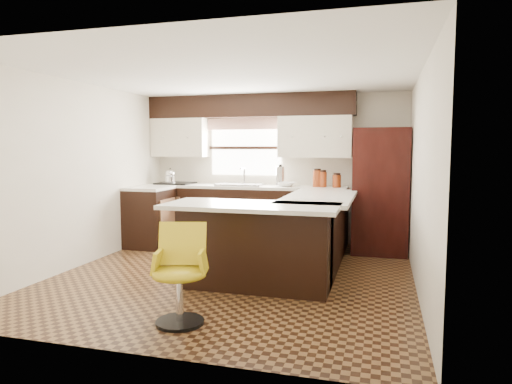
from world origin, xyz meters
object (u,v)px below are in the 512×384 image
(refrigerator, at_px, (381,191))
(peninsula_return, at_px, (255,247))
(bar_chair, at_px, (179,275))
(peninsula_long, at_px, (315,234))

(refrigerator, bearing_deg, peninsula_return, -121.36)
(refrigerator, xyz_separation_m, bar_chair, (-1.67, -3.36, -0.48))
(peninsula_long, xyz_separation_m, refrigerator, (0.79, 1.18, 0.47))
(peninsula_long, relative_size, peninsula_return, 1.18)
(peninsula_long, bearing_deg, peninsula_return, -118.30)
(peninsula_long, height_order, peninsula_return, same)
(peninsula_long, xyz_separation_m, bar_chair, (-0.88, -2.18, -0.01))
(peninsula_long, bearing_deg, bar_chair, -111.98)
(peninsula_return, bearing_deg, bar_chair, -106.42)
(refrigerator, distance_m, bar_chair, 3.78)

